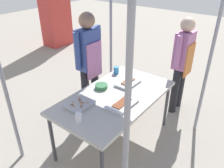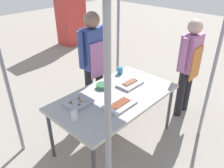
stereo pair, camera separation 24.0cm
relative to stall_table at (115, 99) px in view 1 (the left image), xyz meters
The scene contains 11 objects.
ground_plane 0.70m from the stall_table, ahead, with size 18.00×18.00×0.00m, color gray.
stall_table is the anchor object (origin of this frame).
tray_grilled_sausages 0.36m from the stall_table, ahead, with size 0.36×0.23×0.06m.
tray_meat_skewers 0.48m from the stall_table, 154.27° to the left, with size 0.32×0.26×0.04m.
tray_pork_links 0.24m from the stall_table, 122.18° to the right, with size 0.39×0.24×0.05m.
condiment_bowl 0.27m from the stall_table, 80.86° to the left, with size 0.17×0.17×0.05m, color #33723F.
drink_cup_near_edge 0.64m from the stall_table, 35.34° to the left, with size 0.08×0.08×0.10m, color #338CBF.
drink_cup_by_wok 0.65m from the stall_table, behind, with size 0.07×0.07×0.10m, color white.
vendor_woman 0.81m from the stall_table, 67.17° to the left, with size 0.52×0.23×1.64m.
customer_nearby 1.33m from the stall_table, 14.82° to the right, with size 0.52×0.23×1.54m.
neighbor_stall_left 4.44m from the stall_table, 58.97° to the left, with size 0.72×0.57×2.03m.
Camera 1 is at (-1.95, -1.44, 2.26)m, focal length 36.57 mm.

